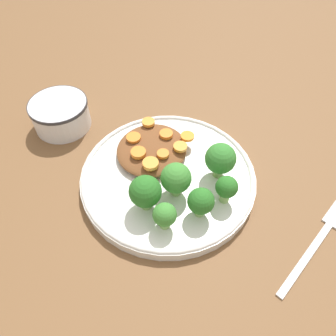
% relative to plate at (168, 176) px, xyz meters
% --- Properties ---
extents(ground_plane, '(4.00, 4.00, 0.00)m').
position_rel_plate_xyz_m(ground_plane, '(0.00, 0.00, -0.01)').
color(ground_plane, brown).
extents(plate, '(0.28, 0.28, 0.02)m').
position_rel_plate_xyz_m(plate, '(0.00, 0.00, 0.00)').
color(plate, silver).
rests_on(plate, ground_plane).
extents(dip_bowl, '(0.11, 0.11, 0.05)m').
position_rel_plate_xyz_m(dip_bowl, '(-0.03, -0.24, 0.02)').
color(dip_bowl, silver).
rests_on(dip_bowl, ground_plane).
extents(stew_mound, '(0.12, 0.12, 0.02)m').
position_rel_plate_xyz_m(stew_mound, '(-0.03, -0.04, 0.02)').
color(stew_mound, brown).
rests_on(stew_mound, plate).
extents(broccoli_floret_0, '(0.03, 0.03, 0.05)m').
position_rel_plate_xyz_m(broccoli_floret_0, '(0.01, 0.10, 0.04)').
color(broccoli_floret_0, '#7FA85B').
rests_on(broccoli_floret_0, plate).
extents(broccoli_floret_1, '(0.05, 0.05, 0.06)m').
position_rel_plate_xyz_m(broccoli_floret_1, '(0.03, 0.03, 0.04)').
color(broccoli_floret_1, '#7FA85B').
rests_on(broccoli_floret_1, plate).
extents(broccoli_floret_2, '(0.05, 0.05, 0.06)m').
position_rel_plate_xyz_m(broccoli_floret_2, '(-0.04, 0.07, 0.04)').
color(broccoli_floret_2, '#759E51').
rests_on(broccoli_floret_2, plate).
extents(broccoli_floret_3, '(0.03, 0.03, 0.05)m').
position_rel_plate_xyz_m(broccoli_floret_3, '(0.09, 0.04, 0.03)').
color(broccoli_floret_3, '#759E51').
rests_on(broccoli_floret_3, plate).
extents(broccoli_floret_4, '(0.04, 0.04, 0.05)m').
position_rel_plate_xyz_m(broccoli_floret_4, '(0.04, 0.07, 0.04)').
color(broccoli_floret_4, '#7FA85B').
rests_on(broccoli_floret_4, plate).
extents(broccoli_floret_5, '(0.05, 0.05, 0.06)m').
position_rel_plate_xyz_m(broccoli_floret_5, '(0.07, -0.00, 0.04)').
color(broccoli_floret_5, '#759E51').
rests_on(broccoli_floret_5, plate).
extents(carrot_slice_0, '(0.02, 0.02, 0.01)m').
position_rel_plate_xyz_m(carrot_slice_0, '(-0.07, -0.08, 0.03)').
color(carrot_slice_0, orange).
rests_on(carrot_slice_0, stew_mound).
extents(carrot_slice_1, '(0.02, 0.02, 0.00)m').
position_rel_plate_xyz_m(carrot_slice_1, '(-0.03, -0.08, 0.03)').
color(carrot_slice_1, orange).
rests_on(carrot_slice_1, stew_mound).
extents(carrot_slice_2, '(0.02, 0.02, 0.01)m').
position_rel_plate_xyz_m(carrot_slice_2, '(-0.06, -0.03, 0.03)').
color(carrot_slice_2, orange).
rests_on(carrot_slice_2, stew_mound).
extents(carrot_slice_3, '(0.03, 0.03, 0.01)m').
position_rel_plate_xyz_m(carrot_slice_3, '(0.01, -0.02, 0.03)').
color(carrot_slice_3, orange).
rests_on(carrot_slice_3, stew_mound).
extents(carrot_slice_4, '(0.02, 0.02, 0.01)m').
position_rel_plate_xyz_m(carrot_slice_4, '(-0.00, -0.05, 0.03)').
color(carrot_slice_4, orange).
rests_on(carrot_slice_4, stew_mound).
extents(carrot_slice_5, '(0.02, 0.02, 0.01)m').
position_rel_plate_xyz_m(carrot_slice_5, '(-0.02, -0.02, 0.03)').
color(carrot_slice_5, orange).
rests_on(carrot_slice_5, stew_mound).
extents(carrot_slice_6, '(0.02, 0.02, 0.00)m').
position_rel_plate_xyz_m(carrot_slice_6, '(-0.07, -0.00, 0.03)').
color(carrot_slice_6, orange).
rests_on(carrot_slice_6, stew_mound).
extents(carrot_slice_7, '(0.02, 0.02, 0.01)m').
position_rel_plate_xyz_m(carrot_slice_7, '(-0.04, -0.00, 0.03)').
color(carrot_slice_7, orange).
rests_on(carrot_slice_7, stew_mound).
extents(fork, '(0.20, 0.07, 0.01)m').
position_rel_plate_xyz_m(fork, '(-0.02, 0.24, -0.01)').
color(fork, silver).
rests_on(fork, ground_plane).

